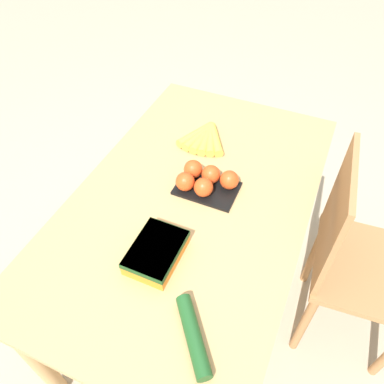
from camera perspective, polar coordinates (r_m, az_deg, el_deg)
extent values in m
plane|color=#B7A88E|center=(1.93, 0.00, -15.78)|extent=(12.00, 12.00, 0.00)
cube|color=tan|center=(1.33, 0.00, -1.33)|extent=(1.32, 0.80, 0.03)
cylinder|color=tan|center=(2.08, -1.99, 5.99)|extent=(0.06, 0.06, 0.71)
cylinder|color=tan|center=(1.54, -22.73, -22.29)|extent=(0.06, 0.06, 0.71)
cylinder|color=tan|center=(1.96, 16.32, 0.56)|extent=(0.06, 0.06, 0.71)
cube|color=#A87547|center=(1.61, 25.31, -10.45)|extent=(0.45, 0.43, 0.03)
cube|color=#A87547|center=(1.40, 20.91, -3.49)|extent=(0.39, 0.05, 0.45)
cylinder|color=#A87547|center=(1.68, 16.67, -18.69)|extent=(0.04, 0.04, 0.45)
cylinder|color=#A87547|center=(1.88, 18.09, -8.94)|extent=(0.04, 0.04, 0.45)
sphere|color=brown|center=(1.60, 2.99, 10.06)|extent=(0.03, 0.03, 0.03)
cylinder|color=#DBCC47|center=(1.55, 0.55, 8.71)|extent=(0.18, 0.11, 0.04)
cylinder|color=#DBCC47|center=(1.54, 1.04, 8.44)|extent=(0.19, 0.08, 0.04)
cylinder|color=#DBCC47|center=(1.53, 1.61, 8.23)|extent=(0.18, 0.04, 0.04)
cylinder|color=#DBCC47|center=(1.53, 2.23, 8.09)|extent=(0.19, 0.06, 0.04)
cylinder|color=#DBCC47|center=(1.53, 2.89, 8.02)|extent=(0.18, 0.10, 0.04)
cylinder|color=#DBCC47|center=(1.53, 3.55, 8.02)|extent=(0.17, 0.12, 0.04)
cube|color=black|center=(1.34, 2.29, 0.56)|extent=(0.15, 0.22, 0.01)
sphere|color=#DB4C1E|center=(1.36, 0.16, 3.52)|extent=(0.07, 0.07, 0.07)
sphere|color=#DB4C1E|center=(1.31, -1.05, 1.60)|extent=(0.07, 0.07, 0.07)
sphere|color=#DB4C1E|center=(1.34, 2.90, 2.70)|extent=(0.07, 0.07, 0.07)
sphere|color=#DB4C1E|center=(1.29, 1.76, 0.73)|extent=(0.07, 0.07, 0.07)
sphere|color=#DB4C1E|center=(1.32, 5.70, 1.85)|extent=(0.07, 0.07, 0.07)
cube|color=orange|center=(1.15, -5.47, -9.13)|extent=(0.19, 0.14, 0.05)
cube|color=#19471E|center=(1.13, -5.53, -8.63)|extent=(0.19, 0.14, 0.02)
cylinder|color=#1E5123|center=(1.03, 0.20, -21.02)|extent=(0.20, 0.17, 0.04)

